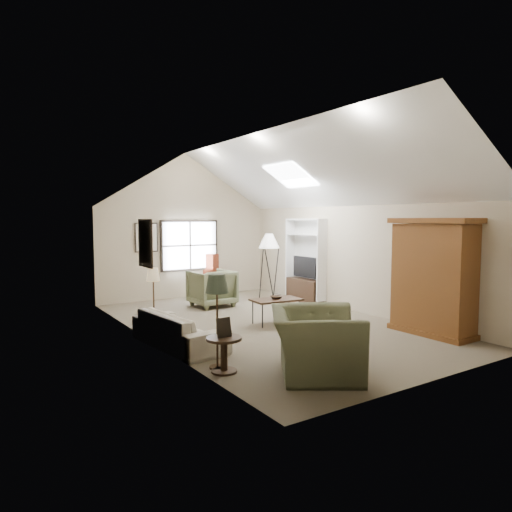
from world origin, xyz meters
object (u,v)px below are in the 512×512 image
armchair_far (212,288)px  side_table (224,355)px  armchair_near (315,342)px  side_chair (211,275)px  coffee_table (276,311)px  armoire (433,277)px  sofa (179,329)px

armchair_far → side_table: 5.00m
armchair_near → side_chair: size_ratio=1.17×
coffee_table → side_chair: 3.81m
coffee_table → armoire: bearing=-49.5°
armoire → side_table: armoire is taller
sofa → side_table: bearing=173.7°
armchair_far → coffee_table: armchair_far is taller
sofa → coffee_table: (2.40, 0.47, -0.04)m
armoire → sofa: size_ratio=1.08×
sofa → armchair_near: (1.05, -2.36, 0.15)m
armchair_near → side_table: size_ratio=2.71×
armoire → armchair_near: bearing=-171.4°
armoire → side_table: (-4.38, 0.26, -0.84)m
armchair_near → side_table: 1.31m
sofa → coffee_table: 2.44m
armoire → armchair_far: bearing=115.0°
sofa → armchair_far: (2.15, 2.91, 0.16)m
armchair_far → coffee_table: bearing=93.7°
sofa → side_table: 1.60m
armchair_near → side_chair: 6.84m
armoire → armchair_far: armoire is taller
side_table → armoire: bearing=-3.3°
sofa → side_table: size_ratio=3.99×
side_table → sofa: bearing=90.0°
armchair_near → coffee_table: armchair_near is taller
coffee_table → side_chair: side_chair is taller
sofa → side_table: (0.00, -1.60, -0.04)m
side_chair → side_table: bearing=-91.5°
side_chair → coffee_table: bearing=-72.2°
armchair_near → coffee_table: 3.14m
side_chair → armchair_far: bearing=-92.6°
armoire → armchair_near: (-3.33, -0.50, -0.65)m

